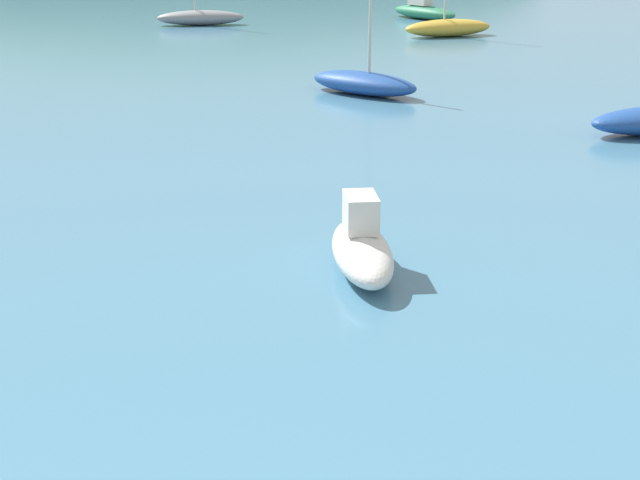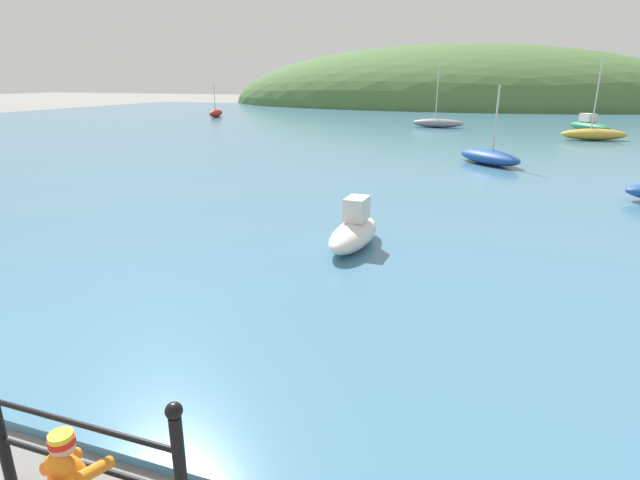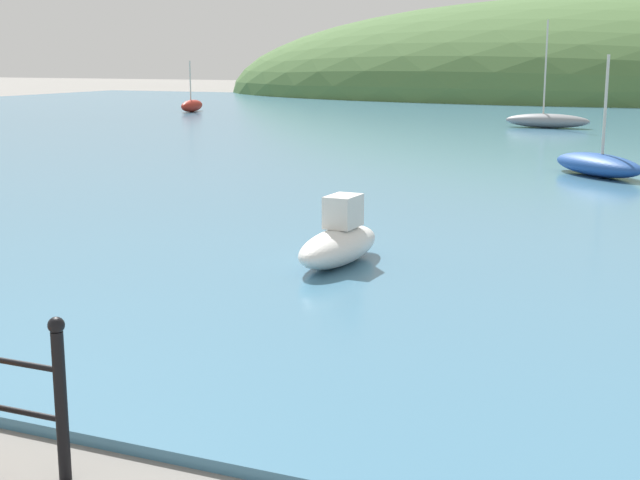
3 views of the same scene
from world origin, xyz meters
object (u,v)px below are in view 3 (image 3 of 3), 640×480
(boat_far_left, at_px, (339,242))
(boat_far_right, at_px, (192,106))
(boat_green_fishing, at_px, (547,120))
(boat_red_dinghy, at_px, (598,164))

(boat_far_left, bearing_deg, boat_far_right, 124.73)
(boat_green_fishing, bearing_deg, boat_far_right, 169.38)
(boat_red_dinghy, relative_size, boat_green_fishing, 0.68)
(boat_red_dinghy, height_order, boat_green_fishing, boat_green_fishing)
(boat_red_dinghy, relative_size, boat_far_left, 1.39)
(boat_red_dinghy, relative_size, boat_far_right, 1.10)
(boat_red_dinghy, distance_m, boat_far_left, 11.51)
(boat_red_dinghy, xyz_separation_m, boat_green_fishing, (-3.68, 14.84, 0.03))
(boat_far_left, bearing_deg, boat_green_fishing, 93.15)
(boat_red_dinghy, xyz_separation_m, boat_far_right, (-22.85, 18.43, 0.04))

